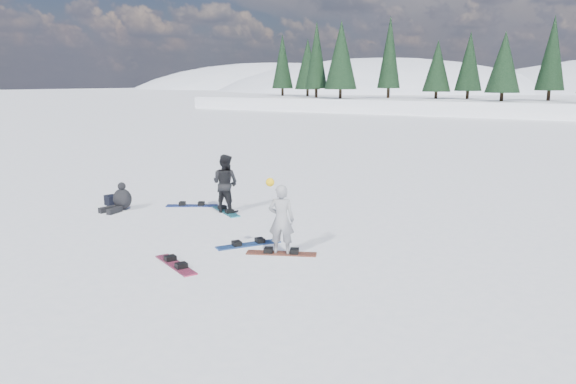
% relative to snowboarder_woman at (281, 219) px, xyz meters
% --- Properties ---
extents(ground, '(420.00, 420.00, 0.00)m').
position_rel_snowboarder_woman_xyz_m(ground, '(0.40, 0.37, -0.77)').
color(ground, white).
rests_on(ground, ground).
extents(alpine_backdrop, '(412.50, 227.00, 53.20)m').
position_rel_snowboarder_woman_xyz_m(alpine_backdrop, '(-11.32, 189.55, -14.75)').
color(alpine_backdrop, white).
rests_on(alpine_backdrop, ground).
extents(snowboarder_woman, '(0.65, 0.54, 1.65)m').
position_rel_snowboarder_woman_xyz_m(snowboarder_woman, '(0.00, 0.00, 0.00)').
color(snowboarder_woman, gray).
rests_on(snowboarder_woman, ground).
extents(snowboarder_man, '(0.83, 0.66, 1.64)m').
position_rel_snowboarder_woman_xyz_m(snowboarder_man, '(-3.44, 2.48, 0.05)').
color(snowboarder_man, black).
rests_on(snowboarder_man, ground).
extents(seated_rider, '(0.57, 0.94, 0.80)m').
position_rel_snowboarder_woman_xyz_m(seated_rider, '(-6.13, 1.10, -0.46)').
color(seated_rider, black).
rests_on(seated_rider, ground).
extents(gear_bag, '(0.53, 0.44, 0.30)m').
position_rel_snowboarder_woman_xyz_m(gear_bag, '(-6.83, 1.35, -0.62)').
color(gear_bag, black).
rests_on(gear_bag, ground).
extents(snowboard_woman, '(1.48, 0.88, 0.03)m').
position_rel_snowboarder_woman_xyz_m(snowboard_woman, '(0.00, 0.00, -0.76)').
color(snowboard_woman, brown).
rests_on(snowboard_woman, ground).
extents(snowboard_man, '(1.43, 1.01, 0.03)m').
position_rel_snowboarder_woman_xyz_m(snowboard_man, '(-3.44, 2.48, -0.76)').
color(snowboard_man, teal).
rests_on(snowboard_man, ground).
extents(snowboard_loose_c, '(1.42, 1.04, 0.03)m').
position_rel_snowboarder_woman_xyz_m(snowboard_loose_c, '(-4.75, 2.54, -0.76)').
color(snowboard_loose_c, navy).
rests_on(snowboard_loose_c, ground).
extents(snowboard_loose_a, '(1.04, 1.42, 0.03)m').
position_rel_snowboarder_woman_xyz_m(snowboard_loose_a, '(-0.98, 0.17, -0.76)').
color(snowboard_loose_a, '#1A4392').
rests_on(snowboard_loose_a, ground).
extents(snowboard_loose_b, '(1.48, 0.87, 0.03)m').
position_rel_snowboarder_woman_xyz_m(snowboard_loose_b, '(-1.39, -1.75, -0.76)').
color(snowboard_loose_b, '#9A2142').
rests_on(snowboard_loose_b, ground).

